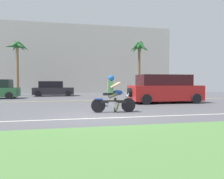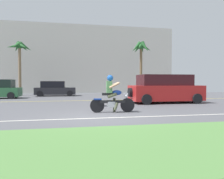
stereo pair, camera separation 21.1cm
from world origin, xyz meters
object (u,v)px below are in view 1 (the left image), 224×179
at_px(palm_tree_1, 139,51).
at_px(motorcyclist, 113,97).
at_px(suv_nearby, 164,89).
at_px(parked_car_1, 53,89).
at_px(palm_tree_0, 17,50).

bearing_deg(palm_tree_1, motorcyclist, -113.65).
bearing_deg(suv_nearby, parked_car_1, 130.01).
distance_m(suv_nearby, palm_tree_0, 15.94).
distance_m(motorcyclist, suv_nearby, 5.78).
xyz_separation_m(suv_nearby, palm_tree_0, (-11.12, 10.79, 3.74)).
height_order(suv_nearby, palm_tree_0, palm_tree_0).
distance_m(parked_car_1, palm_tree_0, 5.65).
relative_size(motorcyclist, suv_nearby, 0.42).
bearing_deg(palm_tree_0, suv_nearby, -44.14).
bearing_deg(palm_tree_0, palm_tree_1, -2.86).
relative_size(motorcyclist, palm_tree_1, 0.34).
bearing_deg(palm_tree_0, parked_car_1, -26.93).
relative_size(suv_nearby, palm_tree_0, 0.86).
xyz_separation_m(motorcyclist, parked_car_1, (-3.21, 12.80, -0.03)).
xyz_separation_m(parked_car_1, palm_tree_1, (9.33, 1.18, 4.16)).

